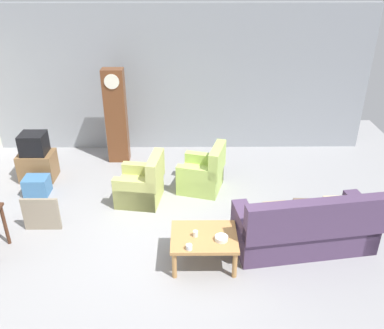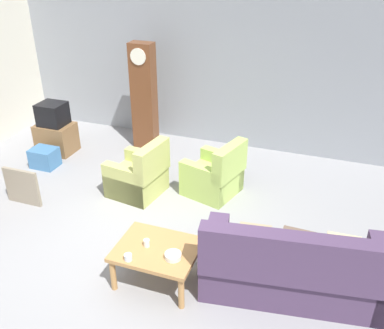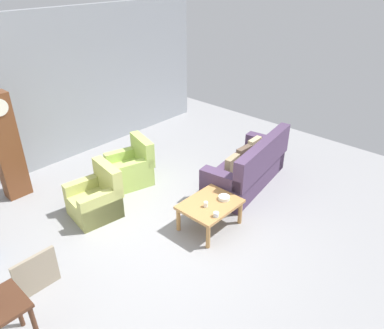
{
  "view_description": "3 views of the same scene",
  "coord_description": "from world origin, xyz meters",
  "px_view_note": "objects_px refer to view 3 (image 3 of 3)",
  "views": [
    {
      "loc": [
        0.25,
        -5.27,
        4.14
      ],
      "look_at": [
        0.3,
        0.55,
        1.09
      ],
      "focal_mm": 38.43,
      "sensor_mm": 36.0,
      "label": 1
    },
    {
      "loc": [
        2.16,
        -4.0,
        3.65
      ],
      "look_at": [
        0.5,
        0.6,
        1.03
      ],
      "focal_mm": 39.45,
      "sensor_mm": 36.0,
      "label": 2
    },
    {
      "loc": [
        -3.44,
        -3.66,
        3.98
      ],
      "look_at": [
        0.64,
        0.07,
        0.92
      ],
      "focal_mm": 34.47,
      "sensor_mm": 36.0,
      "label": 3
    }
  ],
  "objects_px": {
    "grandfather_clock": "(7,147)",
    "couch_floral": "(248,169)",
    "armchair_olive_near": "(96,200)",
    "framed_picture_leaning": "(36,274)",
    "bowl_white_stacked": "(224,198)",
    "coffee_table_wood": "(210,207)",
    "cup_white_porcelain": "(206,204)",
    "cup_blue_rimmed": "(216,214)",
    "armchair_olive_far": "(131,168)"
  },
  "relations": [
    {
      "from": "framed_picture_leaning",
      "to": "cup_blue_rimmed",
      "type": "bearing_deg",
      "value": -25.07
    },
    {
      "from": "couch_floral",
      "to": "armchair_olive_far",
      "type": "xyz_separation_m",
      "value": [
        -1.5,
        1.81,
        -0.05
      ]
    },
    {
      "from": "cup_white_porcelain",
      "to": "bowl_white_stacked",
      "type": "relative_size",
      "value": 0.48
    },
    {
      "from": "armchair_olive_far",
      "to": "bowl_white_stacked",
      "type": "relative_size",
      "value": 5.12
    },
    {
      "from": "coffee_table_wood",
      "to": "grandfather_clock",
      "type": "distance_m",
      "value": 3.85
    },
    {
      "from": "cup_white_porcelain",
      "to": "cup_blue_rimmed",
      "type": "xyz_separation_m",
      "value": [
        -0.09,
        -0.29,
        -0.01
      ]
    },
    {
      "from": "armchair_olive_near",
      "to": "cup_white_porcelain",
      "type": "distance_m",
      "value": 1.98
    },
    {
      "from": "couch_floral",
      "to": "framed_picture_leaning",
      "type": "bearing_deg",
      "value": 172.98
    },
    {
      "from": "armchair_olive_near",
      "to": "couch_floral",
      "type": "bearing_deg",
      "value": -27.79
    },
    {
      "from": "armchair_olive_far",
      "to": "cup_blue_rimmed",
      "type": "bearing_deg",
      "value": -96.39
    },
    {
      "from": "armchair_olive_near",
      "to": "coffee_table_wood",
      "type": "bearing_deg",
      "value": -57.65
    },
    {
      "from": "armchair_olive_near",
      "to": "cup_blue_rimmed",
      "type": "bearing_deg",
      "value": -66.72
    },
    {
      "from": "armchair_olive_near",
      "to": "armchair_olive_far",
      "type": "height_order",
      "value": "same"
    },
    {
      "from": "coffee_table_wood",
      "to": "cup_blue_rimmed",
      "type": "height_order",
      "value": "cup_blue_rimmed"
    },
    {
      "from": "armchair_olive_near",
      "to": "grandfather_clock",
      "type": "xyz_separation_m",
      "value": [
        -0.66,
        1.67,
        0.72
      ]
    },
    {
      "from": "armchair_olive_near",
      "to": "grandfather_clock",
      "type": "distance_m",
      "value": 1.94
    },
    {
      "from": "bowl_white_stacked",
      "to": "armchair_olive_near",
      "type": "bearing_deg",
      "value": 126.2
    },
    {
      "from": "coffee_table_wood",
      "to": "framed_picture_leaning",
      "type": "relative_size",
      "value": 1.6
    },
    {
      "from": "couch_floral",
      "to": "framed_picture_leaning",
      "type": "relative_size",
      "value": 3.68
    },
    {
      "from": "framed_picture_leaning",
      "to": "bowl_white_stacked",
      "type": "bearing_deg",
      "value": -17.95
    },
    {
      "from": "grandfather_clock",
      "to": "framed_picture_leaning",
      "type": "relative_size",
      "value": 3.39
    },
    {
      "from": "armchair_olive_near",
      "to": "grandfather_clock",
      "type": "relative_size",
      "value": 0.45
    },
    {
      "from": "bowl_white_stacked",
      "to": "cup_white_porcelain",
      "type": "bearing_deg",
      "value": 166.33
    },
    {
      "from": "grandfather_clock",
      "to": "couch_floral",
      "type": "bearing_deg",
      "value": -42.82
    },
    {
      "from": "coffee_table_wood",
      "to": "cup_white_porcelain",
      "type": "bearing_deg",
      "value": -173.73
    },
    {
      "from": "couch_floral",
      "to": "bowl_white_stacked",
      "type": "distance_m",
      "value": 1.39
    },
    {
      "from": "armchair_olive_near",
      "to": "grandfather_clock",
      "type": "height_order",
      "value": "grandfather_clock"
    },
    {
      "from": "coffee_table_wood",
      "to": "grandfather_clock",
      "type": "xyz_separation_m",
      "value": [
        -1.74,
        3.37,
        0.61
      ]
    },
    {
      "from": "framed_picture_leaning",
      "to": "bowl_white_stacked",
      "type": "relative_size",
      "value": 3.17
    },
    {
      "from": "armchair_olive_near",
      "to": "framed_picture_leaning",
      "type": "height_order",
      "value": "armchair_olive_near"
    },
    {
      "from": "armchair_olive_far",
      "to": "grandfather_clock",
      "type": "bearing_deg",
      "value": 145.11
    },
    {
      "from": "couch_floral",
      "to": "coffee_table_wood",
      "type": "height_order",
      "value": "couch_floral"
    },
    {
      "from": "couch_floral",
      "to": "bowl_white_stacked",
      "type": "xyz_separation_m",
      "value": [
        -1.31,
        -0.42,
        0.15
      ]
    },
    {
      "from": "grandfather_clock",
      "to": "cup_blue_rimmed",
      "type": "xyz_separation_m",
      "value": [
        1.53,
        -3.68,
        -0.51
      ]
    },
    {
      "from": "armchair_olive_near",
      "to": "cup_blue_rimmed",
      "type": "height_order",
      "value": "armchair_olive_near"
    },
    {
      "from": "armchair_olive_far",
      "to": "coffee_table_wood",
      "type": "height_order",
      "value": "armchair_olive_far"
    },
    {
      "from": "framed_picture_leaning",
      "to": "cup_blue_rimmed",
      "type": "height_order",
      "value": "framed_picture_leaning"
    },
    {
      "from": "grandfather_clock",
      "to": "cup_white_porcelain",
      "type": "distance_m",
      "value": 3.79
    },
    {
      "from": "coffee_table_wood",
      "to": "bowl_white_stacked",
      "type": "xyz_separation_m",
      "value": [
        0.24,
        -0.1,
        0.1
      ]
    },
    {
      "from": "cup_blue_rimmed",
      "to": "framed_picture_leaning",
      "type": "bearing_deg",
      "value": 154.93
    },
    {
      "from": "grandfather_clock",
      "to": "framed_picture_leaning",
      "type": "height_order",
      "value": "grandfather_clock"
    },
    {
      "from": "framed_picture_leaning",
      "to": "bowl_white_stacked",
      "type": "distance_m",
      "value": 3.04
    },
    {
      "from": "armchair_olive_far",
      "to": "bowl_white_stacked",
      "type": "xyz_separation_m",
      "value": [
        0.19,
        -2.22,
        0.2
      ]
    },
    {
      "from": "cup_white_porcelain",
      "to": "cup_blue_rimmed",
      "type": "relative_size",
      "value": 1.03
    },
    {
      "from": "couch_floral",
      "to": "armchair_olive_near",
      "type": "distance_m",
      "value": 2.98
    },
    {
      "from": "coffee_table_wood",
      "to": "bowl_white_stacked",
      "type": "relative_size",
      "value": 5.08
    },
    {
      "from": "couch_floral",
      "to": "cup_blue_rimmed",
      "type": "height_order",
      "value": "couch_floral"
    },
    {
      "from": "framed_picture_leaning",
      "to": "bowl_white_stacked",
      "type": "height_order",
      "value": "framed_picture_leaning"
    },
    {
      "from": "armchair_olive_near",
      "to": "framed_picture_leaning",
      "type": "bearing_deg",
      "value": -150.78
    },
    {
      "from": "couch_floral",
      "to": "cup_white_porcelain",
      "type": "distance_m",
      "value": 1.72
    }
  ]
}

